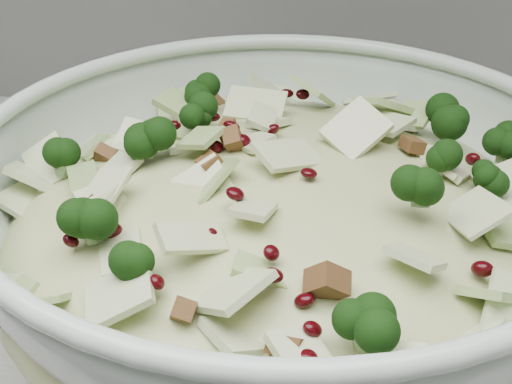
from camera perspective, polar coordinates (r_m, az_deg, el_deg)
mixing_bowl at (r=0.49m, az=2.15°, el=-3.85°), size 0.54×0.54×0.17m
salad at (r=0.48m, az=2.21°, el=-1.19°), size 0.54×0.54×0.17m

